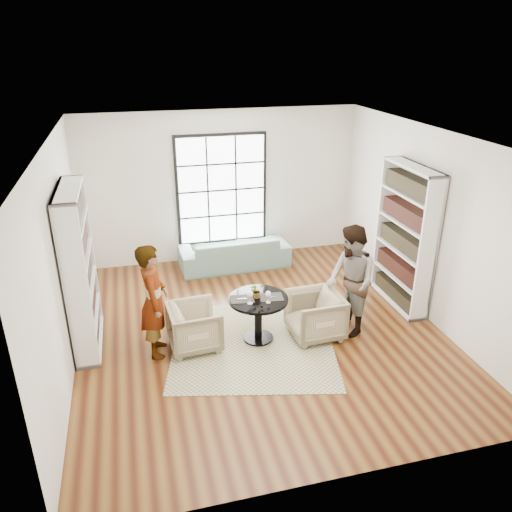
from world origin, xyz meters
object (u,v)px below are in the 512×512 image
object	(u,v)px
person_left	(154,301)
person_right	(351,281)
wine_glass_left	(250,294)
armchair_right	(315,315)
flower_centerpiece	(257,290)
pedestal_table	(258,310)
wine_glass_right	(268,294)
sofa	(234,252)
armchair_left	(195,327)

from	to	relation	value
person_left	person_right	xyz separation A→B (m)	(2.91, -0.16, 0.02)
person_right	wine_glass_left	distance (m)	1.57
armchair_right	flower_centerpiece	size ratio (longest dim) A/B	3.39
pedestal_table	wine_glass_right	xyz separation A→B (m)	(0.11, -0.16, 0.33)
wine_glass_left	flower_centerpiece	size ratio (longest dim) A/B	0.90
armchair_right	wine_glass_left	size ratio (longest dim) A/B	3.77
person_left	pedestal_table	bearing A→B (deg)	-86.64
pedestal_table	sofa	size ratio (longest dim) A/B	0.41
armchair_right	person_left	distance (m)	2.42
pedestal_table	sofa	bearing A→B (deg)	85.53
pedestal_table	person_right	distance (m)	1.46
pedestal_table	wine_glass_right	distance (m)	0.38
person_right	sofa	bearing A→B (deg)	-157.83
person_right	wine_glass_left	xyz separation A→B (m)	(-1.57, -0.02, -0.01)
armchair_left	wine_glass_left	distance (m)	0.97
armchair_left	person_left	distance (m)	0.75
armchair_left	wine_glass_left	bearing A→B (deg)	-106.81
armchair_left	person_right	xyz separation A→B (m)	(2.36, -0.16, 0.53)
person_right	flower_centerpiece	world-z (taller)	person_right
wine_glass_left	person_left	bearing A→B (deg)	172.59
armchair_right	flower_centerpiece	xyz separation A→B (m)	(-0.88, 0.14, 0.47)
sofa	wine_glass_left	distance (m)	2.90
armchair_right	person_right	world-z (taller)	person_right
wine_glass_left	wine_glass_right	distance (m)	0.27
wine_glass_right	sofa	bearing A→B (deg)	87.88
armchair_right	person_right	distance (m)	0.75
flower_centerpiece	wine_glass_left	bearing A→B (deg)	-131.63
sofa	wine_glass_right	bearing A→B (deg)	85.91
armchair_left	flower_centerpiece	size ratio (longest dim) A/B	3.23
armchair_right	wine_glass_right	distance (m)	0.90
armchair_right	wine_glass_right	bearing A→B (deg)	-87.96
sofa	armchair_left	size ratio (longest dim) A/B	2.90
sofa	armchair_left	distance (m)	2.89
pedestal_table	flower_centerpiece	bearing A→B (deg)	123.05
pedestal_table	wine_glass_left	distance (m)	0.40
sofa	person_right	world-z (taller)	person_right
pedestal_table	wine_glass_left	bearing A→B (deg)	-141.28
pedestal_table	flower_centerpiece	size ratio (longest dim) A/B	3.87
armchair_right	flower_centerpiece	distance (m)	1.01
sofa	pedestal_table	bearing A→B (deg)	83.57
armchair_right	sofa	bearing A→B (deg)	-169.02
pedestal_table	sofa	distance (m)	2.72
wine_glass_right	person_left	bearing A→B (deg)	172.49
sofa	wine_glass_right	distance (m)	2.91
armchair_right	wine_glass_left	distance (m)	1.13
person_left	flower_centerpiece	distance (m)	1.48
pedestal_table	armchair_right	distance (m)	0.88
armchair_right	wine_glass_left	world-z (taller)	wine_glass_left
wine_glass_right	flower_centerpiece	bearing A→B (deg)	122.85
armchair_right	wine_glass_right	world-z (taller)	wine_glass_right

